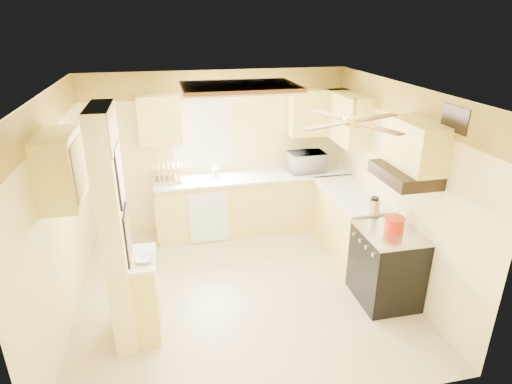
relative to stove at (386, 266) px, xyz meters
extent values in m
plane|color=tan|center=(-1.67, 0.55, -0.46)|extent=(4.00, 4.00, 0.00)
plane|color=white|center=(-1.67, 0.55, 2.04)|extent=(4.00, 4.00, 0.00)
plane|color=#F6E196|center=(-1.67, 2.45, 0.79)|extent=(4.00, 0.00, 4.00)
plane|color=#F6E196|center=(-1.67, -1.35, 0.79)|extent=(4.00, 0.00, 4.00)
plane|color=#F6E196|center=(-3.67, 0.55, 0.79)|extent=(0.00, 3.80, 3.80)
plane|color=#F6E196|center=(0.33, 0.55, 0.79)|extent=(0.00, 3.80, 3.80)
cube|color=gold|center=(-1.67, 2.43, 1.84)|extent=(4.00, 0.02, 0.40)
cube|color=#F6E196|center=(-3.02, 0.00, 0.79)|extent=(0.20, 0.70, 2.50)
cube|color=#FFE367|center=(-2.80, 0.00, -0.01)|extent=(0.25, 0.55, 0.90)
cube|color=white|center=(-2.80, 0.00, 0.46)|extent=(0.28, 0.58, 0.04)
cube|color=#FFE367|center=(-1.17, 2.15, -0.01)|extent=(3.00, 0.60, 0.90)
cube|color=#FFE367|center=(0.03, 1.15, -0.01)|extent=(0.60, 1.40, 0.90)
cube|color=white|center=(-1.17, 2.14, 0.46)|extent=(3.04, 0.64, 0.04)
cube|color=white|center=(0.02, 1.15, 0.46)|extent=(0.64, 1.44, 0.04)
cube|color=white|center=(-1.92, 1.84, -0.03)|extent=(0.58, 0.02, 0.80)
cube|color=white|center=(-1.92, 2.44, 1.09)|extent=(0.92, 0.02, 1.02)
cube|color=white|center=(-1.92, 2.44, 1.09)|extent=(0.80, 0.02, 0.90)
cube|color=#FFE367|center=(-2.52, 2.27, 1.39)|extent=(0.60, 0.35, 0.70)
cube|color=#FFE367|center=(-0.12, 2.27, 1.39)|extent=(0.90, 0.35, 0.70)
cube|color=#FFE367|center=(0.16, 1.80, 1.39)|extent=(0.35, 1.00, 0.70)
cube|color=#FFE367|center=(-3.49, 0.30, 1.39)|extent=(0.35, 0.75, 0.70)
cube|color=#FFE367|center=(0.16, 0.00, 1.49)|extent=(0.35, 0.76, 0.52)
cube|color=black|center=(0.00, 0.00, -0.01)|extent=(0.65, 0.76, 0.90)
cube|color=silver|center=(0.00, 0.00, 0.44)|extent=(0.66, 0.77, 0.02)
cylinder|color=silver|center=(-0.33, -0.25, 0.34)|extent=(0.03, 0.05, 0.05)
cylinder|color=silver|center=(-0.33, -0.08, 0.34)|extent=(0.03, 0.05, 0.05)
cylinder|color=silver|center=(-0.33, 0.08, 0.34)|extent=(0.03, 0.05, 0.05)
cylinder|color=silver|center=(-0.33, 0.25, 0.34)|extent=(0.03, 0.05, 0.05)
cube|color=black|center=(0.07, 0.00, 1.16)|extent=(0.50, 0.76, 0.14)
cube|color=black|center=(-2.91, 0.00, 1.39)|extent=(0.02, 0.42, 0.57)
cube|color=white|center=(-2.90, 0.00, 1.39)|extent=(0.01, 0.37, 0.52)
cube|color=black|center=(-2.91, 0.00, 0.74)|extent=(0.02, 0.42, 0.57)
cube|color=yellow|center=(-2.90, 0.00, 0.74)|extent=(0.01, 0.37, 0.52)
cube|color=brown|center=(-1.57, 1.05, 2.00)|extent=(1.35, 0.95, 0.06)
cube|color=white|center=(-1.57, 1.05, 1.97)|extent=(1.15, 0.75, 0.02)
cylinder|color=gold|center=(-0.67, -0.15, 1.96)|extent=(0.04, 0.04, 0.16)
cylinder|color=gold|center=(-0.67, -0.15, 1.82)|extent=(0.18, 0.18, 0.08)
cube|color=brown|center=(-0.37, -0.04, 1.82)|extent=(0.55, 0.28, 0.01)
cube|color=brown|center=(-0.78, 0.15, 1.82)|extent=(0.28, 0.55, 0.01)
cube|color=brown|center=(-0.97, -0.26, 1.82)|extent=(0.55, 0.28, 0.01)
cube|color=brown|center=(-0.56, -0.45, 1.82)|extent=(0.28, 0.55, 0.01)
cube|color=black|center=(0.31, -0.35, 1.84)|extent=(0.02, 0.40, 0.25)
imported|color=white|center=(-0.31, 2.15, 0.63)|extent=(0.58, 0.41, 0.31)
imported|color=white|center=(-2.76, -0.08, 0.50)|extent=(0.20, 0.20, 0.05)
cylinder|color=red|center=(0.06, 0.04, 0.53)|extent=(0.22, 0.22, 0.14)
cylinder|color=red|center=(0.06, 0.04, 0.60)|extent=(0.24, 0.24, 0.02)
cylinder|color=silver|center=(0.01, 0.46, 0.58)|extent=(0.14, 0.14, 0.19)
cylinder|color=black|center=(0.01, 0.46, 0.69)|extent=(0.10, 0.10, 0.03)
cube|color=#DEBE80|center=(-2.49, 2.16, 0.50)|extent=(0.43, 0.33, 0.04)
cube|color=#DEBE80|center=(-2.67, 2.16, 0.60)|extent=(0.02, 0.29, 0.24)
cube|color=#DEBE80|center=(-2.59, 2.16, 0.60)|extent=(0.02, 0.29, 0.24)
cube|color=#DEBE80|center=(-2.52, 2.16, 0.60)|extent=(0.02, 0.29, 0.24)
cube|color=#DEBE80|center=(-2.45, 2.16, 0.60)|extent=(0.02, 0.29, 0.24)
cube|color=#DEBE80|center=(-2.38, 2.16, 0.60)|extent=(0.02, 0.29, 0.24)
cube|color=#DEBE80|center=(-2.31, 2.16, 0.60)|extent=(0.02, 0.29, 0.24)
cylinder|color=white|center=(-2.59, 2.16, 0.60)|extent=(0.02, 0.24, 0.24)
cylinder|color=white|center=(-2.45, 2.16, 0.60)|extent=(0.02, 0.24, 0.24)
cylinder|color=white|center=(-1.75, 2.23, 0.54)|extent=(0.10, 0.10, 0.12)
cylinder|color=#DEBE80|center=(-1.73, 2.23, 0.58)|extent=(0.01, 0.01, 0.19)
cylinder|color=#DEBE80|center=(-1.75, 2.24, 0.58)|extent=(0.01, 0.01, 0.19)
cylinder|color=#DEBE80|center=(-1.77, 2.23, 0.58)|extent=(0.01, 0.01, 0.19)
cylinder|color=#DEBE80|center=(-1.75, 2.21, 0.58)|extent=(0.01, 0.01, 0.19)
camera|label=1|loc=(-2.46, -3.95, 2.77)|focal=30.00mm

